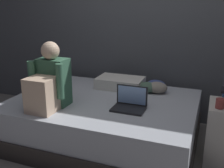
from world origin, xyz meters
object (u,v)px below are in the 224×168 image
object	(u,v)px
pillow	(120,83)
mug	(220,104)
person_sitting	(49,83)
clothes_pile	(154,87)
laptop	(130,103)
bed	(104,120)

from	to	relation	value
pillow	mug	size ratio (longest dim) A/B	6.22
person_sitting	clothes_pile	distance (m)	1.23
clothes_pile	laptop	bearing A→B (deg)	-100.06
mug	person_sitting	bearing A→B (deg)	-168.70
laptop	person_sitting	bearing A→B (deg)	-161.98
person_sitting	laptop	xyz separation A→B (m)	(0.76, 0.25, -0.20)
bed	pillow	world-z (taller)	pillow
pillow	bed	bearing A→B (deg)	-93.64
bed	pillow	size ratio (longest dim) A/B	3.57
laptop	clothes_pile	size ratio (longest dim) A/B	0.94
mug	clothes_pile	bearing A→B (deg)	143.35
mug	pillow	bearing A→B (deg)	154.92
bed	person_sitting	xyz separation A→B (m)	(-0.42, -0.40, 0.50)
clothes_pile	pillow	bearing A→B (deg)	-179.87
laptop	mug	world-z (taller)	laptop
person_sitting	laptop	size ratio (longest dim) A/B	2.05
mug	clothes_pile	size ratio (longest dim) A/B	0.27
person_sitting	mug	xyz separation A→B (m)	(1.59, 0.32, -0.11)
bed	clothes_pile	distance (m)	0.71
laptop	pillow	distance (m)	0.68
person_sitting	clothes_pile	size ratio (longest dim) A/B	1.93
pillow	clothes_pile	xyz separation A→B (m)	(0.42, 0.00, -0.00)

